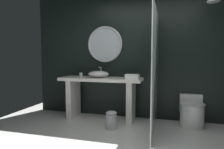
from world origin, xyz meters
TOP-DOWN VIEW (x-y plane):
  - back_wall_panel at (0.00, 1.90)m, footprint 4.80×0.10m
  - vanity_counter at (-0.80, 1.55)m, footprint 1.67×0.57m
  - vessel_sink at (-0.87, 1.58)m, footprint 0.43×0.35m
  - tumbler_cup at (-1.24, 1.52)m, footprint 0.07×0.07m
  - tissue_box at (-0.25, 1.56)m, footprint 0.15×0.13m
  - round_wall_mirror at (-0.80, 1.81)m, footprint 0.77×0.05m
  - shower_glass_panel at (0.30, 1.13)m, footprint 0.02×1.44m
  - rain_shower_head at (1.21, 1.46)m, footprint 0.21×0.21m
  - toilet at (0.95, 1.59)m, footprint 0.44×0.61m
  - waste_bin at (-0.44, 1.04)m, footprint 0.20×0.20m
  - folded_hand_towel at (-0.13, 1.36)m, footprint 0.26×0.18m

SIDE VIEW (x-z plane):
  - waste_bin at x=-0.44m, z-range 0.00..0.32m
  - toilet at x=0.95m, z-range -0.02..0.54m
  - vanity_counter at x=-0.80m, z-range 0.14..1.00m
  - tissue_box at x=-0.25m, z-range 0.86..0.93m
  - folded_hand_towel at x=-0.13m, z-range 0.86..0.96m
  - tumbler_cup at x=-1.24m, z-range 0.86..0.96m
  - vessel_sink at x=-0.87m, z-range 0.82..1.03m
  - shower_glass_panel at x=0.30m, z-range 0.00..2.07m
  - back_wall_panel at x=0.00m, z-range 0.00..2.60m
  - round_wall_mirror at x=-0.80m, z-range 1.16..1.93m
  - rain_shower_head at x=1.21m, z-range 2.07..2.38m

